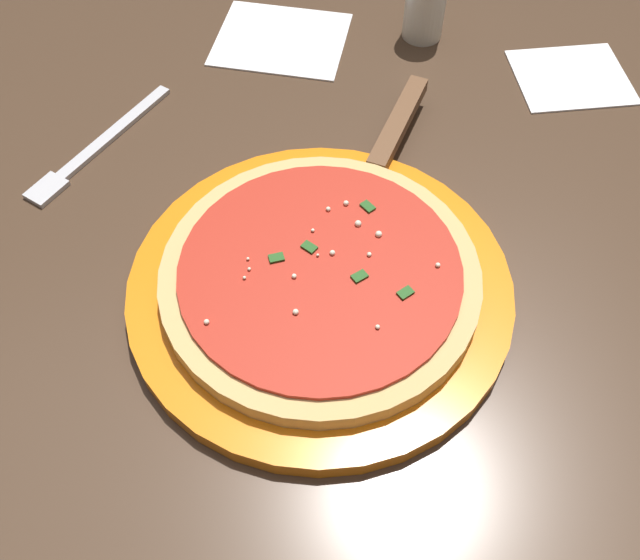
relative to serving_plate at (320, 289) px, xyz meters
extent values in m
plane|color=#38281E|center=(-0.05, -0.04, -0.75)|extent=(5.00, 5.00, 0.00)
cube|color=black|center=(-0.45, -0.42, -0.39)|extent=(0.06, 0.06, 0.71)
cube|color=black|center=(0.36, -0.42, -0.39)|extent=(0.06, 0.06, 0.71)
cube|color=#473323|center=(-0.05, -0.04, -0.02)|extent=(0.94, 0.90, 0.03)
cylinder|color=orange|center=(0.00, 0.00, 0.00)|extent=(0.31, 0.31, 0.02)
cylinder|color=#DBB26B|center=(0.00, 0.00, 0.02)|extent=(0.26, 0.26, 0.02)
cylinder|color=red|center=(0.00, 0.00, 0.03)|extent=(0.22, 0.22, 0.00)
sphere|color=#EFEACC|center=(-0.04, 0.00, 0.03)|extent=(0.00, 0.00, 0.00)
sphere|color=#EFEACC|center=(0.06, 0.00, 0.03)|extent=(0.00, 0.00, 0.00)
sphere|color=#EFEACC|center=(0.03, 0.04, 0.03)|extent=(0.00, 0.00, 0.00)
sphere|color=#EFEACC|center=(0.00, -0.03, 0.03)|extent=(0.00, 0.00, 0.00)
sphere|color=#EFEACC|center=(-0.03, 0.06, 0.03)|extent=(0.00, 0.00, 0.00)
sphere|color=#EFEACC|center=(-0.02, -0.06, 0.03)|extent=(0.00, 0.00, 0.00)
sphere|color=#EFEACC|center=(0.05, -0.01, 0.03)|extent=(0.00, 0.00, 0.00)
sphere|color=#EFEACC|center=(-0.01, -0.01, 0.03)|extent=(0.00, 0.00, 0.00)
sphere|color=#EFEACC|center=(0.05, -0.02, 0.03)|extent=(0.00, 0.00, 0.00)
sphere|color=#EFEACC|center=(0.09, 0.03, 0.03)|extent=(0.00, 0.00, 0.00)
sphere|color=#EFEACC|center=(-0.03, -0.06, 0.03)|extent=(0.00, 0.00, 0.00)
sphere|color=#EFEACC|center=(-0.05, -0.02, 0.03)|extent=(0.01, 0.01, 0.01)
sphere|color=#EFEACC|center=(0.02, 0.00, 0.03)|extent=(0.00, 0.00, 0.00)
sphere|color=#EFEACC|center=(-0.04, -0.04, 0.03)|extent=(0.01, 0.01, 0.01)
sphere|color=#EFEACC|center=(0.00, -0.01, 0.03)|extent=(0.00, 0.00, 0.00)
sphere|color=#EFEACC|center=(-0.09, 0.02, 0.03)|extent=(0.00, 0.00, 0.00)
cube|color=#23561E|center=(-0.06, 0.04, 0.03)|extent=(0.01, 0.01, 0.00)
cube|color=#23561E|center=(-0.03, 0.01, 0.03)|extent=(0.01, 0.01, 0.00)
cube|color=#23561E|center=(0.00, -0.02, 0.03)|extent=(0.01, 0.01, 0.00)
cube|color=#23561E|center=(0.03, -0.02, 0.03)|extent=(0.01, 0.01, 0.00)
cube|color=#23561E|center=(-0.05, -0.05, 0.03)|extent=(0.01, 0.01, 0.00)
cube|color=silver|center=(-0.05, -0.07, 0.01)|extent=(0.11, 0.11, 0.00)
cube|color=brown|center=(-0.11, -0.16, 0.01)|extent=(0.09, 0.12, 0.01)
cube|color=white|center=(-0.02, -0.34, -0.01)|extent=(0.18, 0.16, 0.00)
cube|color=white|center=(-0.31, -0.22, -0.01)|extent=(0.12, 0.11, 0.00)
cube|color=silver|center=(0.16, -0.23, -0.01)|extent=(0.11, 0.12, 0.00)
cube|color=silver|center=(0.22, -0.16, -0.01)|extent=(0.04, 0.04, 0.00)
cylinder|color=silver|center=(-0.18, -0.32, 0.02)|extent=(0.04, 0.04, 0.06)
camera|label=1|loc=(0.06, 0.33, 0.47)|focal=39.85mm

